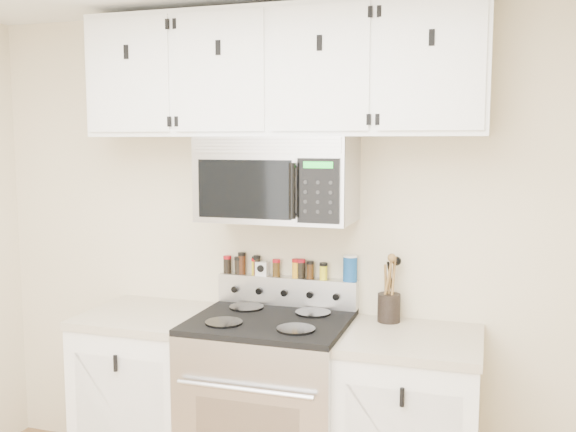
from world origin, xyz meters
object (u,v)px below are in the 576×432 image
at_px(range, 270,408).
at_px(microwave, 278,179).
at_px(utensil_crock, 389,305).
at_px(salt_canister, 350,268).

bearing_deg(range, microwave, 89.77).
bearing_deg(utensil_crock, range, -157.98).
distance_m(utensil_crock, salt_canister, 0.27).
relative_size(range, utensil_crock, 3.32).
bearing_deg(utensil_crock, microwave, -170.08).
height_order(utensil_crock, salt_canister, utensil_crock).
xyz_separation_m(range, salt_canister, (0.34, 0.28, 0.68)).
bearing_deg(microwave, salt_canister, 24.61).
relative_size(range, microwave, 1.45).
xyz_separation_m(range, utensil_crock, (0.55, 0.22, 0.52)).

